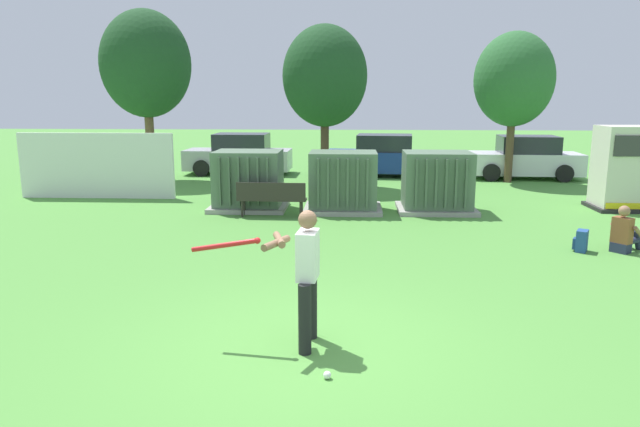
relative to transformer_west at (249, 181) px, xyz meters
name	(u,v)px	position (x,y,z in m)	size (l,w,h in m)	color
ground_plane	(304,346)	(2.25, -8.97, -0.79)	(96.00, 96.00, 0.00)	#51933D
fence_panel	(96,166)	(-4.96, 1.53, 0.21)	(4.80, 0.12, 2.00)	white
transformer_west	(249,181)	(0.00, 0.00, 0.00)	(2.10, 1.70, 1.62)	#9E9B93
transformer_mid_west	(343,182)	(2.62, -0.12, 0.00)	(2.10, 1.70, 1.62)	#9E9B93
transformer_mid_east	(437,183)	(5.16, -0.03, 0.00)	(2.10, 1.70, 1.62)	#9E9B93
generator_enclosure	(624,169)	(10.34, 0.52, 0.35)	(1.60, 1.40, 2.30)	#262626
park_bench	(271,197)	(0.78, -1.05, -0.25)	(1.81, 0.45, 0.92)	#2D2823
batter	(303,271)	(2.25, -8.93, 0.19)	(1.61, 0.72, 1.74)	black
sports_ball	(327,375)	(2.58, -9.81, -0.74)	(0.09, 0.09, 0.09)	white
seated_spectator	(624,234)	(8.34, -4.10, -0.41)	(0.77, 0.71, 0.96)	#282D4C
backpack	(581,241)	(7.50, -4.12, -0.57)	(0.36, 0.38, 0.44)	#264C8C
tree_left	(146,64)	(-4.56, 5.32, 3.42)	(3.21, 3.21, 6.13)	brown
tree_center_left	(325,77)	(1.92, 4.21, 2.95)	(2.85, 2.85, 5.45)	#4C3828
tree_center_right	(514,80)	(8.57, 5.62, 2.87)	(2.79, 2.79, 5.33)	brown
parked_car_leftmost	(239,155)	(-1.68, 7.43, -0.04)	(4.22, 1.97, 1.62)	#B2B2B7
parked_car_left_of_center	(381,157)	(4.02, 7.12, -0.04)	(4.33, 2.19, 1.62)	navy
parked_car_right_of_center	(524,159)	(9.40, 6.64, -0.04)	(4.28, 2.08, 1.62)	silver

